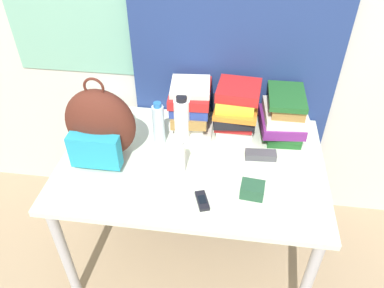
% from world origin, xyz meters
% --- Properties ---
extents(wall_back, '(6.00, 0.06, 2.50)m').
position_xyz_m(wall_back, '(-0.00, 0.92, 1.25)').
color(wall_back, beige).
rests_on(wall_back, ground_plane).
extents(curtain_blue, '(1.08, 0.04, 2.50)m').
position_xyz_m(curtain_blue, '(0.16, 0.87, 1.25)').
color(curtain_blue, navy).
rests_on(curtain_blue, ground_plane).
extents(desk, '(1.27, 0.84, 0.72)m').
position_xyz_m(desk, '(0.00, 0.42, 0.64)').
color(desk, silver).
rests_on(desk, ground_plane).
extents(backpack, '(0.33, 0.24, 0.42)m').
position_xyz_m(backpack, '(-0.43, 0.40, 0.89)').
color(backpack, '#512319').
rests_on(backpack, desk).
extents(book_stack_left, '(0.23, 0.29, 0.26)m').
position_xyz_m(book_stack_left, '(-0.04, 0.69, 0.85)').
color(book_stack_left, silver).
rests_on(book_stack_left, desk).
extents(book_stack_center, '(0.25, 0.29, 0.27)m').
position_xyz_m(book_stack_center, '(0.19, 0.69, 0.86)').
color(book_stack_center, silver).
rests_on(book_stack_center, desk).
extents(book_stack_right, '(0.24, 0.28, 0.24)m').
position_xyz_m(book_stack_right, '(0.44, 0.69, 0.84)').
color(book_stack_right, '#1E5623').
rests_on(book_stack_right, desk).
extents(water_bottle, '(0.06, 0.06, 0.24)m').
position_xyz_m(water_bottle, '(-0.18, 0.54, 0.83)').
color(water_bottle, silver).
rests_on(water_bottle, desk).
extents(sports_bottle, '(0.08, 0.08, 0.26)m').
position_xyz_m(sports_bottle, '(-0.07, 0.56, 0.85)').
color(sports_bottle, white).
rests_on(sports_bottle, desk).
extents(sunscreen_bottle, '(0.05, 0.05, 0.17)m').
position_xyz_m(sunscreen_bottle, '(-0.04, 0.34, 0.80)').
color(sunscreen_bottle, white).
rests_on(sunscreen_bottle, desk).
extents(cell_phone, '(0.08, 0.12, 0.02)m').
position_xyz_m(cell_phone, '(0.08, 0.15, 0.73)').
color(cell_phone, black).
rests_on(cell_phone, desk).
extents(sunglasses_case, '(0.15, 0.07, 0.04)m').
position_xyz_m(sunglasses_case, '(0.33, 0.48, 0.74)').
color(sunglasses_case, '#47474C').
rests_on(sunglasses_case, desk).
extents(camera_pouch, '(0.11, 0.09, 0.06)m').
position_xyz_m(camera_pouch, '(0.29, 0.23, 0.75)').
color(camera_pouch, '#234C33').
rests_on(camera_pouch, desk).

